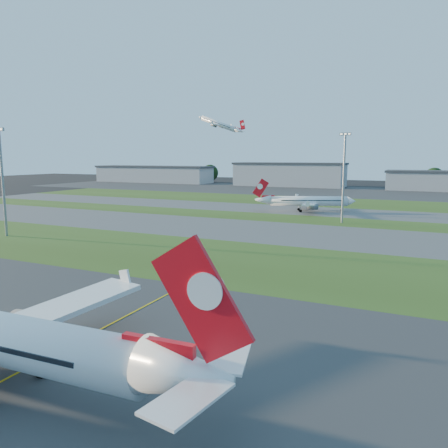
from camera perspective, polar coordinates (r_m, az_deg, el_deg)
The scene contains 16 objects.
grass_strip_a at distance 83.32m, azimuth -2.08°, elevation -4.46°, with size 300.00×34.00×0.01m, color #364D19.
taxiway_a at distance 113.11m, azimuth 5.56°, elevation -0.96°, with size 300.00×32.00×0.01m, color #515154.
grass_strip_b at distance 136.66m, azimuth 9.07°, elevation 0.66°, with size 300.00×18.00×0.01m, color #364D19.
taxiway_b at distance 157.75m, azimuth 11.29°, elevation 1.68°, with size 300.00×26.00×0.01m, color #515154.
grass_strip_c at distance 189.78m, azimuth 13.68°, elevation 2.78°, with size 300.00×40.00×0.01m, color #364D19.
apron_far at distance 248.66m, azimuth 16.45°, elevation 4.04°, with size 400.00×80.00×0.01m, color #333335.
airliner_taxiing at distance 155.47m, azimuth 10.89°, elevation 2.93°, with size 31.08×26.43×10.32m.
airliner_departing at distance 270.11m, azimuth -0.64°, elevation 12.94°, with size 30.03×25.46×9.37m.
light_mast_west at distance 117.03m, azimuth -26.99°, elevation 5.75°, with size 3.20×0.70×25.80m.
light_mast_centre at distance 130.09m, azimuth 15.39°, elevation 6.60°, with size 3.20×0.70×25.80m.
hangar_far_west at distance 332.95m, azimuth -9.21°, elevation 6.47°, with size 91.80×23.00×12.20m.
hangar_west at distance 287.34m, azimuth 8.50°, elevation 6.43°, with size 71.40×23.00×15.20m.
tree_far_west at distance 367.06m, azimuth -13.26°, elevation 6.61°, with size 11.00×11.00×12.00m.
tree_west at distance 325.50m, azimuth -1.83°, elevation 6.70°, with size 12.10×12.10×13.20m.
tree_mid_west at distance 292.07m, azimuth 13.84°, elevation 5.95°, with size 9.90×9.90×10.80m.
tree_mid_east at distance 289.42m, azimuth 25.74°, elevation 5.51°, with size 11.55×11.55×12.60m.
Camera 1 is at (37.05, -20.14, 19.13)m, focal length 35.00 mm.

